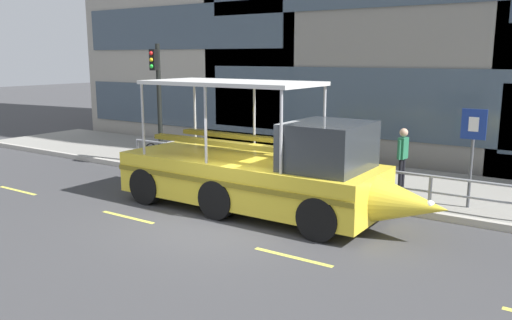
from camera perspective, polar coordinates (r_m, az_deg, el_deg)
The scene contains 10 objects.
ground_plane at distance 12.82m, azimuth -3.02°, elevation -6.90°, with size 120.00×120.00×0.00m, color #3D3D3F.
sidewalk at distance 17.43m, azimuth 8.07°, elevation -1.79°, with size 32.00×4.80×0.18m, color gray.
curb_edge at distance 15.29m, azimuth 3.98°, elevation -3.55°, with size 32.00×0.18×0.18m, color #B2ADA3.
lane_centreline at distance 12.04m, azimuth -6.04°, elevation -8.14°, with size 25.80×0.12×0.01m.
curb_guardrail at distance 15.61m, azimuth 3.42°, elevation -0.69°, with size 12.79×0.09×0.86m.
traffic_light_pole at distance 18.74m, azimuth -10.70°, elevation 7.26°, with size 0.24×0.46×4.25m.
parking_sign at distance 14.14m, azimuth 22.61°, elevation 1.90°, with size 0.60×0.12×2.54m.
leaned_bicycle at distance 19.11m, azimuth -10.24°, elevation 0.72°, with size 1.74×0.46×0.96m.
duck_tour_boat at distance 13.37m, azimuth 0.96°, elevation -1.38°, with size 8.81×2.52×3.37m.
pedestrian_near_bow at distance 15.76m, azimuth 15.75°, elevation 0.82°, with size 0.24×0.51×1.78m.
Camera 1 is at (7.33, -9.73, 3.99)m, focal length 36.58 mm.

